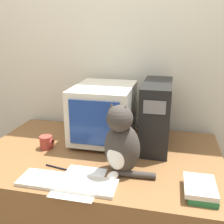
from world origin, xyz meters
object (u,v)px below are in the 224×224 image
object	(u,v)px
computer_tower	(156,114)
mug	(47,142)
keyboard	(67,182)
cat	(121,144)
book_stack	(201,189)
crt_monitor	(104,112)
pen	(56,167)

from	to	relation	value
computer_tower	mug	distance (m)	0.71
keyboard	cat	xyz separation A→B (m)	(0.23, 0.17, 0.15)
mug	book_stack	bearing A→B (deg)	-17.60
computer_tower	cat	xyz separation A→B (m)	(-0.15, -0.39, -0.04)
crt_monitor	book_stack	distance (m)	0.78
cat	keyboard	bearing A→B (deg)	-124.68
keyboard	mug	bearing A→B (deg)	128.73
computer_tower	cat	size ratio (longest dim) A/B	1.19
crt_monitor	cat	size ratio (longest dim) A/B	1.25
crt_monitor	mug	bearing A→B (deg)	-146.00
keyboard	mug	world-z (taller)	mug
book_stack	pen	distance (m)	0.74
computer_tower	cat	bearing A→B (deg)	-110.70
computer_tower	pen	world-z (taller)	computer_tower
crt_monitor	mug	distance (m)	0.41
crt_monitor	book_stack	bearing A→B (deg)	-40.63
cat	mug	xyz separation A→B (m)	(-0.51, 0.18, -0.12)
book_stack	pen	world-z (taller)	book_stack
crt_monitor	computer_tower	distance (m)	0.34
computer_tower	crt_monitor	bearing A→B (deg)	179.24
computer_tower	pen	size ratio (longest dim) A/B	3.31
pen	computer_tower	bearing A→B (deg)	40.52
cat	book_stack	world-z (taller)	cat
book_stack	cat	bearing A→B (deg)	164.69
computer_tower	book_stack	bearing A→B (deg)	-63.90
crt_monitor	cat	world-z (taller)	cat
computer_tower	book_stack	distance (m)	0.58
keyboard	book_stack	distance (m)	0.63
crt_monitor	book_stack	size ratio (longest dim) A/B	2.43
computer_tower	book_stack	size ratio (longest dim) A/B	2.31
computer_tower	keyboard	xyz separation A→B (m)	(-0.38, -0.56, -0.19)
computer_tower	keyboard	bearing A→B (deg)	-124.37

